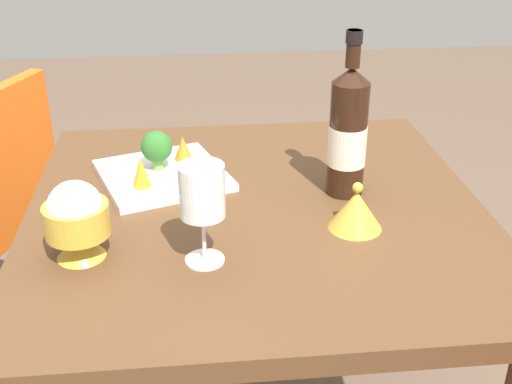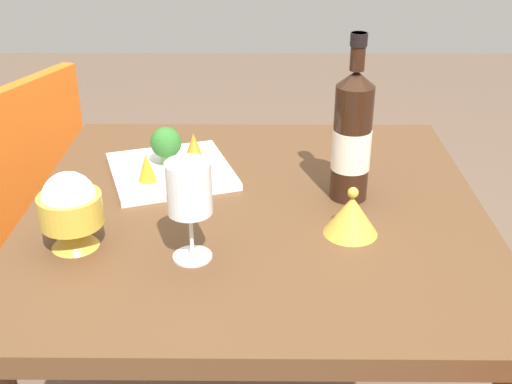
{
  "view_description": "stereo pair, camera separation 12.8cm",
  "coord_description": "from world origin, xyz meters",
  "px_view_note": "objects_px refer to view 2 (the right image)",
  "views": [
    {
      "loc": [
        -1.14,
        0.12,
        1.36
      ],
      "look_at": [
        0.0,
        0.0,
        0.78
      ],
      "focal_mm": 45.87,
      "sensor_mm": 36.0,
      "label": 1
    },
    {
      "loc": [
        -1.15,
        -0.01,
        1.36
      ],
      "look_at": [
        0.0,
        0.0,
        0.78
      ],
      "focal_mm": 45.87,
      "sensor_mm": 36.0,
      "label": 2
    }
  ],
  "objects_px": {
    "chair_near_window": "(17,188)",
    "wine_bottle": "(352,136)",
    "wine_glass": "(189,191)",
    "serving_plate": "(171,171)",
    "carrot_garnish_left": "(147,167)",
    "rice_bowl_lid": "(351,215)",
    "broccoli_floret": "(166,143)",
    "carrot_garnish_right": "(194,145)",
    "rice_bowl": "(71,209)"
  },
  "relations": [
    {
      "from": "wine_glass",
      "to": "serving_plate",
      "type": "relative_size",
      "value": 0.56
    },
    {
      "from": "rice_bowl_lid",
      "to": "wine_glass",
      "type": "bearing_deg",
      "value": 106.89
    },
    {
      "from": "wine_glass",
      "to": "carrot_garnish_right",
      "type": "height_order",
      "value": "wine_glass"
    },
    {
      "from": "rice_bowl_lid",
      "to": "carrot_garnish_right",
      "type": "xyz_separation_m",
      "value": [
        0.31,
        0.32,
        0.0
      ]
    },
    {
      "from": "wine_bottle",
      "to": "carrot_garnish_right",
      "type": "distance_m",
      "value": 0.38
    },
    {
      "from": "chair_near_window",
      "to": "serving_plate",
      "type": "xyz_separation_m",
      "value": [
        -0.37,
        -0.5,
        0.23
      ]
    },
    {
      "from": "rice_bowl",
      "to": "rice_bowl_lid",
      "type": "bearing_deg",
      "value": -84.31
    },
    {
      "from": "broccoli_floret",
      "to": "carrot_garnish_right",
      "type": "bearing_deg",
      "value": -49.41
    },
    {
      "from": "wine_bottle",
      "to": "serving_plate",
      "type": "height_order",
      "value": "wine_bottle"
    },
    {
      "from": "rice_bowl_lid",
      "to": "carrot_garnish_right",
      "type": "relative_size",
      "value": 1.87
    },
    {
      "from": "wine_glass",
      "to": "rice_bowl_lid",
      "type": "xyz_separation_m",
      "value": [
        0.09,
        -0.28,
        -0.09
      ]
    },
    {
      "from": "chair_near_window",
      "to": "carrot_garnish_right",
      "type": "relative_size",
      "value": 15.89
    },
    {
      "from": "rice_bowl_lid",
      "to": "carrot_garnish_left",
      "type": "bearing_deg",
      "value": 65.26
    },
    {
      "from": "wine_glass",
      "to": "carrot_garnish_left",
      "type": "relative_size",
      "value": 2.9
    },
    {
      "from": "rice_bowl_lid",
      "to": "serving_plate",
      "type": "relative_size",
      "value": 0.32
    },
    {
      "from": "wine_glass",
      "to": "serving_plate",
      "type": "xyz_separation_m",
      "value": [
        0.34,
        0.08,
        -0.12
      ]
    },
    {
      "from": "wine_bottle",
      "to": "wine_glass",
      "type": "bearing_deg",
      "value": 128.18
    },
    {
      "from": "broccoli_floret",
      "to": "wine_bottle",
      "type": "bearing_deg",
      "value": -107.61
    },
    {
      "from": "chair_near_window",
      "to": "carrot_garnish_left",
      "type": "relative_size",
      "value": 13.76
    },
    {
      "from": "wine_bottle",
      "to": "rice_bowl_lid",
      "type": "distance_m",
      "value": 0.17
    },
    {
      "from": "carrot_garnish_left",
      "to": "rice_bowl",
      "type": "bearing_deg",
      "value": 158.4
    },
    {
      "from": "chair_near_window",
      "to": "wine_bottle",
      "type": "xyz_separation_m",
      "value": [
        -0.47,
        -0.87,
        0.35
      ]
    },
    {
      "from": "rice_bowl",
      "to": "carrot_garnish_right",
      "type": "distance_m",
      "value": 0.41
    },
    {
      "from": "chair_near_window",
      "to": "broccoli_floret",
      "type": "bearing_deg",
      "value": -102.91
    },
    {
      "from": "broccoli_floret",
      "to": "carrot_garnish_left",
      "type": "distance_m",
      "value": 0.09
    },
    {
      "from": "wine_glass",
      "to": "serving_plate",
      "type": "bearing_deg",
      "value": 13.21
    },
    {
      "from": "wine_bottle",
      "to": "rice_bowl",
      "type": "xyz_separation_m",
      "value": [
        -0.2,
        0.51,
        -0.06
      ]
    },
    {
      "from": "carrot_garnish_left",
      "to": "carrot_garnish_right",
      "type": "height_order",
      "value": "carrot_garnish_left"
    },
    {
      "from": "wine_bottle",
      "to": "serving_plate",
      "type": "distance_m",
      "value": 0.41
    },
    {
      "from": "broccoli_floret",
      "to": "carrot_garnish_left",
      "type": "height_order",
      "value": "broccoli_floret"
    },
    {
      "from": "wine_bottle",
      "to": "rice_bowl_lid",
      "type": "relative_size",
      "value": 3.34
    },
    {
      "from": "wine_glass",
      "to": "wine_bottle",
      "type": "bearing_deg",
      "value": -51.82
    },
    {
      "from": "rice_bowl",
      "to": "broccoli_floret",
      "type": "bearing_deg",
      "value": -21.19
    },
    {
      "from": "broccoli_floret",
      "to": "carrot_garnish_right",
      "type": "xyz_separation_m",
      "value": [
        0.05,
        -0.05,
        -0.02
      ]
    },
    {
      "from": "broccoli_floret",
      "to": "carrot_garnish_left",
      "type": "xyz_separation_m",
      "value": [
        -0.08,
        0.03,
        -0.02
      ]
    },
    {
      "from": "carrot_garnish_right",
      "to": "rice_bowl",
      "type": "bearing_deg",
      "value": 153.99
    },
    {
      "from": "chair_near_window",
      "to": "rice_bowl_lid",
      "type": "distance_m",
      "value": 1.09
    },
    {
      "from": "chair_near_window",
      "to": "wine_bottle",
      "type": "height_order",
      "value": "wine_bottle"
    },
    {
      "from": "wine_bottle",
      "to": "wine_glass",
      "type": "xyz_separation_m",
      "value": [
        -0.23,
        0.29,
        -0.0
      ]
    },
    {
      "from": "rice_bowl_lid",
      "to": "carrot_garnish_left",
      "type": "xyz_separation_m",
      "value": [
        0.18,
        0.4,
        0.01
      ]
    },
    {
      "from": "serving_plate",
      "to": "carrot_garnish_left",
      "type": "xyz_separation_m",
      "value": [
        -0.07,
        0.04,
        0.04
      ]
    },
    {
      "from": "serving_plate",
      "to": "broccoli_floret",
      "type": "xyz_separation_m",
      "value": [
        0.02,
        0.01,
        0.06
      ]
    },
    {
      "from": "broccoli_floret",
      "to": "chair_near_window",
      "type": "bearing_deg",
      "value": 54.15
    },
    {
      "from": "broccoli_floret",
      "to": "carrot_garnish_right",
      "type": "distance_m",
      "value": 0.08
    },
    {
      "from": "wine_glass",
      "to": "carrot_garnish_right",
      "type": "relative_size",
      "value": 3.35
    },
    {
      "from": "wine_glass",
      "to": "rice_bowl_lid",
      "type": "distance_m",
      "value": 0.31
    },
    {
      "from": "wine_glass",
      "to": "carrot_garnish_left",
      "type": "xyz_separation_m",
      "value": [
        0.27,
        0.12,
        -0.08
      ]
    },
    {
      "from": "broccoli_floret",
      "to": "carrot_garnish_right",
      "type": "height_order",
      "value": "broccoli_floret"
    },
    {
      "from": "chair_near_window",
      "to": "serving_plate",
      "type": "height_order",
      "value": "chair_near_window"
    },
    {
      "from": "chair_near_window",
      "to": "serving_plate",
      "type": "bearing_deg",
      "value": -103.74
    }
  ]
}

